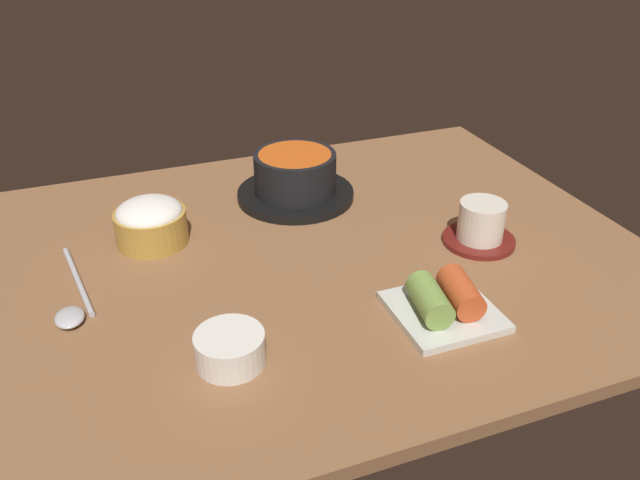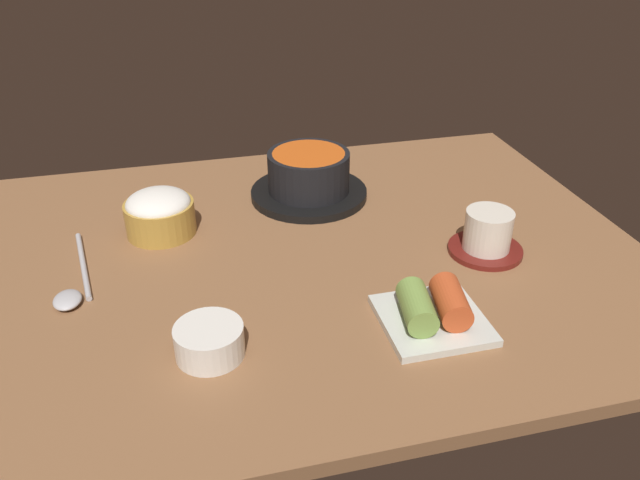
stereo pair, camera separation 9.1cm
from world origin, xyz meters
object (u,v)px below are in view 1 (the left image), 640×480
Objects in this scene: stone_pot at (295,178)px; side_bowl_near at (230,348)px; rice_bowl at (151,221)px; spoon at (73,303)px; kimchi_plate at (444,303)px; tea_cup_with_saucer at (481,225)px.

side_bowl_near is (-20.51, -37.23, -1.67)cm from stone_pot.
rice_bowl is 0.53× the size of spoon.
side_bowl_near is at bearing 178.22° from kimchi_plate.
stone_pot is 1.87× the size of rice_bowl.
tea_cup_with_saucer is (21.01, -24.10, -0.72)cm from stone_pot.
side_bowl_near reaches higher than spoon.
tea_cup_with_saucer is (45.99, -17.56, -0.51)cm from rice_bowl.
rice_bowl reaches higher than kimchi_plate.
rice_bowl is 0.98× the size of tea_cup_with_saucer.
rice_bowl is 18.15cm from spoon.
tea_cup_with_saucer is at bearing 44.53° from kimchi_plate.
rice_bowl is 44.81cm from kimchi_plate.
rice_bowl is 31.05cm from side_bowl_near.
side_bowl_near is at bearing -81.71° from rice_bowl.
kimchi_plate reaches higher than side_bowl_near.
rice_bowl is at bearing -165.33° from stone_pot.
spoon is (-12.07, -13.24, -2.92)cm from rice_bowl.
tea_cup_with_saucer is 0.54× the size of spoon.
stone_pot is 0.99× the size of spoon.
tea_cup_with_saucer is at bearing 17.55° from side_bowl_near.
side_bowl_near is (4.47, -30.69, -1.46)cm from rice_bowl.
side_bowl_near is at bearing -162.45° from tea_cup_with_saucer.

